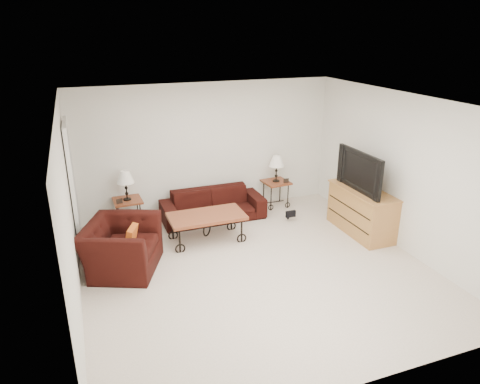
{
  "coord_description": "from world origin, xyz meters",
  "views": [
    {
      "loc": [
        -2.27,
        -5.39,
        3.43
      ],
      "look_at": [
        0.0,
        0.7,
        1.0
      ],
      "focal_mm": 33.1,
      "sensor_mm": 36.0,
      "label": 1
    }
  ],
  "objects_px": {
    "armchair": "(121,247)",
    "side_table_right": "(276,194)",
    "side_table_left": "(129,213)",
    "tv_stand": "(362,211)",
    "sofa": "(213,205)",
    "lamp_left": "(126,185)",
    "backpack": "(288,210)",
    "lamp_right": "(276,169)",
    "television": "(365,171)",
    "coffee_table": "(207,228)"
  },
  "relations": [
    {
      "from": "side_table_right",
      "to": "lamp_right",
      "type": "distance_m",
      "value": 0.53
    },
    {
      "from": "armchair",
      "to": "television",
      "type": "xyz_separation_m",
      "value": [
        4.08,
        -0.16,
        0.78
      ]
    },
    {
      "from": "sofa",
      "to": "side_table_left",
      "type": "bearing_deg",
      "value": 173.32
    },
    {
      "from": "side_table_left",
      "to": "tv_stand",
      "type": "bearing_deg",
      "value": -23.23
    },
    {
      "from": "tv_stand",
      "to": "television",
      "type": "bearing_deg",
      "value": 180.0
    },
    {
      "from": "side_table_right",
      "to": "armchair",
      "type": "height_order",
      "value": "armchair"
    },
    {
      "from": "side_table_left",
      "to": "side_table_right",
      "type": "distance_m",
      "value": 2.92
    },
    {
      "from": "armchair",
      "to": "television",
      "type": "relative_size",
      "value": 0.95
    },
    {
      "from": "armchair",
      "to": "side_table_right",
      "type": "bearing_deg",
      "value": -41.94
    },
    {
      "from": "sofa",
      "to": "tv_stand",
      "type": "bearing_deg",
      "value": -32.59
    },
    {
      "from": "side_table_left",
      "to": "lamp_left",
      "type": "relative_size",
      "value": 1.0
    },
    {
      "from": "side_table_right",
      "to": "lamp_right",
      "type": "xyz_separation_m",
      "value": [
        0.0,
        0.0,
        0.53
      ]
    },
    {
      "from": "armchair",
      "to": "tv_stand",
      "type": "height_order",
      "value": "tv_stand"
    },
    {
      "from": "tv_stand",
      "to": "lamp_left",
      "type": "bearing_deg",
      "value": 156.77
    },
    {
      "from": "tv_stand",
      "to": "television",
      "type": "height_order",
      "value": "television"
    },
    {
      "from": "tv_stand",
      "to": "backpack",
      "type": "bearing_deg",
      "value": 135.86
    },
    {
      "from": "sofa",
      "to": "lamp_left",
      "type": "height_order",
      "value": "lamp_left"
    },
    {
      "from": "sofa",
      "to": "armchair",
      "type": "relative_size",
      "value": 1.69
    },
    {
      "from": "side_table_right",
      "to": "lamp_left",
      "type": "bearing_deg",
      "value": 180.0
    },
    {
      "from": "side_table_left",
      "to": "television",
      "type": "distance_m",
      "value": 4.23
    },
    {
      "from": "side_table_right",
      "to": "backpack",
      "type": "bearing_deg",
      "value": -94.98
    },
    {
      "from": "tv_stand",
      "to": "television",
      "type": "xyz_separation_m",
      "value": [
        -0.02,
        0.0,
        0.75
      ]
    },
    {
      "from": "lamp_right",
      "to": "side_table_right",
      "type": "bearing_deg",
      "value": 0.0
    },
    {
      "from": "armchair",
      "to": "television",
      "type": "height_order",
      "value": "television"
    },
    {
      "from": "television",
      "to": "lamp_left",
      "type": "bearing_deg",
      "value": -113.34
    },
    {
      "from": "side_table_left",
      "to": "television",
      "type": "xyz_separation_m",
      "value": [
        3.8,
        -1.64,
        0.88
      ]
    },
    {
      "from": "sofa",
      "to": "lamp_left",
      "type": "bearing_deg",
      "value": 173.32
    },
    {
      "from": "lamp_right",
      "to": "side_table_left",
      "type": "bearing_deg",
      "value": 180.0
    },
    {
      "from": "sofa",
      "to": "armchair",
      "type": "distance_m",
      "value": 2.24
    },
    {
      "from": "sofa",
      "to": "lamp_right",
      "type": "height_order",
      "value": "lamp_right"
    },
    {
      "from": "sofa",
      "to": "coffee_table",
      "type": "relative_size",
      "value": 1.52
    },
    {
      "from": "coffee_table",
      "to": "tv_stand",
      "type": "xyz_separation_m",
      "value": [
        2.65,
        -0.63,
        0.16
      ]
    },
    {
      "from": "lamp_left",
      "to": "backpack",
      "type": "distance_m",
      "value": 3.01
    },
    {
      "from": "side_table_right",
      "to": "sofa",
      "type": "bearing_deg",
      "value": -172.59
    },
    {
      "from": "lamp_right",
      "to": "television",
      "type": "relative_size",
      "value": 0.44
    },
    {
      "from": "sofa",
      "to": "armchair",
      "type": "bearing_deg",
      "value": -144.47
    },
    {
      "from": "side_table_left",
      "to": "coffee_table",
      "type": "height_order",
      "value": "side_table_left"
    },
    {
      "from": "armchair",
      "to": "side_table_left",
      "type": "bearing_deg",
      "value": 12.43
    },
    {
      "from": "sofa",
      "to": "coffee_table",
      "type": "distance_m",
      "value": 0.91
    },
    {
      "from": "side_table_left",
      "to": "armchair",
      "type": "xyz_separation_m",
      "value": [
        -0.28,
        -1.48,
        0.1
      ]
    },
    {
      "from": "backpack",
      "to": "lamp_left",
      "type": "bearing_deg",
      "value": 168.92
    },
    {
      "from": "lamp_left",
      "to": "coffee_table",
      "type": "bearing_deg",
      "value": -40.78
    },
    {
      "from": "coffee_table",
      "to": "lamp_right",
      "type": "bearing_deg",
      "value": 30.06
    },
    {
      "from": "coffee_table",
      "to": "backpack",
      "type": "xyz_separation_m",
      "value": [
        1.69,
        0.3,
        -0.05
      ]
    },
    {
      "from": "sofa",
      "to": "lamp_left",
      "type": "distance_m",
      "value": 1.63
    },
    {
      "from": "lamp_right",
      "to": "armchair",
      "type": "distance_m",
      "value": 3.56
    },
    {
      "from": "side_table_left",
      "to": "lamp_right",
      "type": "distance_m",
      "value": 2.97
    },
    {
      "from": "tv_stand",
      "to": "television",
      "type": "distance_m",
      "value": 0.75
    },
    {
      "from": "tv_stand",
      "to": "sofa",
      "type": "bearing_deg",
      "value": 147.41
    },
    {
      "from": "armchair",
      "to": "tv_stand",
      "type": "distance_m",
      "value": 4.11
    }
  ]
}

